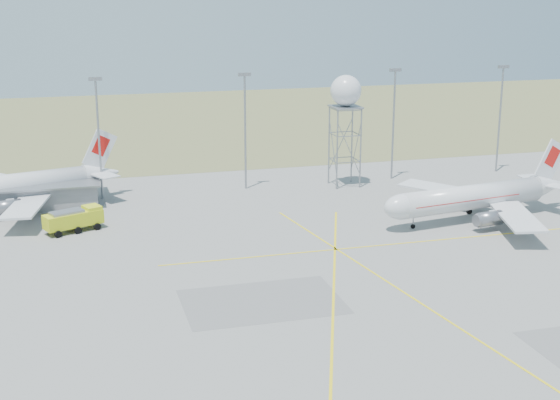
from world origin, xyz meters
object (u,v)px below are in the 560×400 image
object	(u,v)px
airliner_far	(9,187)
fire_truck	(75,220)
radar_tower	(345,124)
airliner_main	(474,197)

from	to	relation	value
airliner_far	fire_truck	world-z (taller)	airliner_far
radar_tower	fire_truck	size ratio (longest dim) A/B	2.23
airliner_main	radar_tower	xyz separation A→B (m)	(-11.83, 25.61, 7.62)
airliner_main	airliner_far	distance (m)	73.62
airliner_far	fire_truck	bearing A→B (deg)	108.51
airliner_main	fire_truck	xyz separation A→B (m)	(-59.28, 10.37, -1.90)
airliner_main	airliner_far	bearing A→B (deg)	-29.54
fire_truck	airliner_main	bearing A→B (deg)	-32.27
fire_truck	radar_tower	bearing A→B (deg)	-4.55
airliner_main	radar_tower	size ratio (longest dim) A/B	1.70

